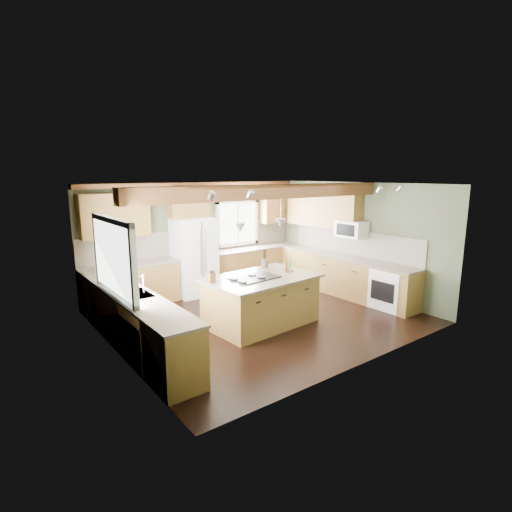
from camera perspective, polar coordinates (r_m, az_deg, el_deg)
floor at (r=8.02m, az=0.60°, el=-8.69°), size 5.60×5.60×0.00m
ceiling at (r=7.52m, az=0.64°, el=10.23°), size 5.60×5.60×0.00m
wall_back at (r=9.73m, az=-8.39°, el=2.75°), size 5.60×0.00×5.60m
wall_left at (r=6.39m, az=-19.72°, el=-2.51°), size 0.00×5.00×5.00m
wall_right at (r=9.60m, az=14.00°, el=2.41°), size 0.00×5.00×5.00m
ceiling_beam at (r=7.29m, az=2.06°, el=9.15°), size 5.55×0.26×0.26m
soffit_trim at (r=9.53m, az=-8.33°, el=10.06°), size 5.55×0.20×0.10m
backsplash_back at (r=9.73m, az=-8.34°, el=2.22°), size 5.58×0.03×0.58m
backsplash_right at (r=9.64m, az=13.69°, el=1.91°), size 0.03×3.70×0.58m
base_cab_back_left at (r=8.94m, az=-17.43°, el=-4.12°), size 2.02×0.60×0.88m
counter_back_left at (r=8.83m, az=-17.61°, el=-1.24°), size 2.06×0.64×0.04m
base_cab_back_right at (r=10.44m, az=-0.26°, el=-1.33°), size 2.62×0.60×0.88m
counter_back_right at (r=10.34m, az=-0.27°, el=1.16°), size 2.66×0.64×0.04m
base_cab_left at (r=6.78m, az=-16.90°, el=-9.14°), size 0.60×3.70×0.88m
counter_left at (r=6.63m, az=-17.14°, el=-5.42°), size 0.64×3.74×0.04m
base_cab_right at (r=9.58m, az=12.38°, el=-2.80°), size 0.60×3.70×0.88m
counter_right at (r=9.48m, az=12.50°, el=-0.10°), size 0.64×3.74×0.04m
upper_cab_back_left at (r=8.72m, az=-19.55°, el=5.48°), size 1.40×0.35×0.90m
upper_cab_over_fridge at (r=9.35m, az=-9.66°, el=7.59°), size 0.96×0.35×0.70m
upper_cab_right at (r=9.98m, az=9.52°, el=6.70°), size 0.35×2.20×0.90m
upper_cab_back_corner at (r=10.80m, az=2.81°, el=7.21°), size 0.90×0.35×0.90m
window_left at (r=6.39m, az=-19.84°, el=-0.22°), size 0.04×1.60×1.05m
window_back at (r=10.28m, az=-2.73°, el=4.74°), size 1.10×0.04×1.00m
sink at (r=6.63m, az=-17.14°, el=-5.38°), size 0.50×0.65×0.03m
faucet at (r=6.65m, az=-15.76°, el=-3.95°), size 0.02×0.02×0.28m
dishwasher at (r=5.67m, az=-12.11°, el=-13.22°), size 0.60×0.60×0.84m
oven at (r=8.82m, az=18.74°, el=-4.48°), size 0.60×0.72×0.84m
microwave at (r=9.37m, az=13.46°, el=3.75°), size 0.40×0.70×0.38m
pendant_left at (r=6.91m, az=-2.26°, el=4.09°), size 0.18×0.18×0.16m
pendant_right at (r=7.55m, az=3.52°, el=4.73°), size 0.18×0.18×0.16m
refrigerator at (r=9.34m, az=-8.82°, el=-0.14°), size 0.90×0.74×1.80m
island at (r=7.54m, az=0.73°, el=-6.50°), size 2.02×1.32×0.88m
island_top at (r=7.40m, az=0.74°, el=-3.11°), size 2.16×1.46×0.04m
cooktop at (r=7.29m, az=-0.21°, el=-3.10°), size 0.88×0.62×0.02m
knife_block at (r=7.00m, az=-6.28°, el=-3.12°), size 0.12×0.10×0.18m
utensil_crock at (r=8.07m, az=1.27°, el=-1.08°), size 0.15×0.15×0.17m
bottle_tray at (r=7.81m, az=4.55°, el=-1.47°), size 0.23×0.23×0.20m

